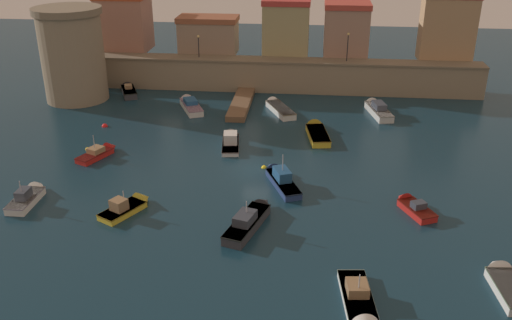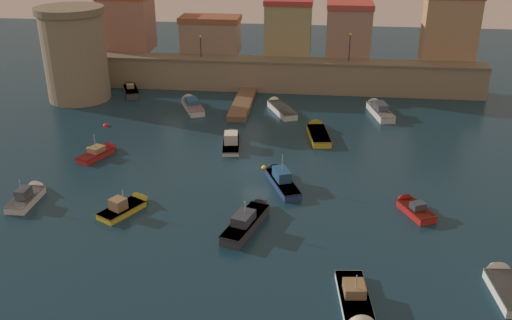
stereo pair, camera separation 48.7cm
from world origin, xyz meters
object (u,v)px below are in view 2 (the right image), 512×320
Objects in this scene: moored_boat_3 at (503,282)px; moored_boat_8 at (317,131)px; fortress_tower at (75,54)px; moored_boat_2 at (411,206)px; mooring_buoy_1 at (89,149)px; moored_boat_6 at (231,139)px; moored_boat_9 at (191,104)px; quay_lamp_0 at (201,42)px; moored_boat_0 at (30,194)px; moored_boat_13 at (130,89)px; mooring_buoy_2 at (264,168)px; moored_boat_11 at (378,109)px; moored_boat_4 at (279,107)px; quay_lamp_1 at (350,43)px; mooring_buoy_0 at (106,126)px; moored_boat_5 at (279,177)px; moored_boat_7 at (357,310)px; moored_boat_10 at (101,151)px; moored_boat_1 at (129,205)px; moored_boat_12 at (250,218)px.

moored_boat_3 is 0.79× the size of moored_boat_8.
fortress_tower reaches higher than moored_boat_2.
moored_boat_3 is at bearing -27.93° from mooring_buoy_1.
moored_boat_6 is 0.95× the size of moored_boat_9.
quay_lamp_0 is 34.39m from moored_boat_0.
moored_boat_13 is 29.10m from mooring_buoy_2.
moored_boat_6 is (-21.22, 22.05, 0.06)m from moored_boat_3.
quay_lamp_0 is 10.05m from moored_boat_9.
quay_lamp_0 reaches higher than moored_boat_2.
moored_boat_6 is at bearing 112.29° from moored_boat_11.
moored_boat_3 reaches higher than moored_boat_4.
quay_lamp_1 is at bearing -107.02° from moored_boat_13.
moored_boat_0 is (-27.47, -32.94, -6.21)m from quay_lamp_1.
moored_boat_8 is 15.10× the size of mooring_buoy_1.
moored_boat_4 is 1.03× the size of moored_boat_9.
moored_boat_2 is 35.19m from mooring_buoy_0.
moored_boat_5 is (-15.55, 13.47, 0.13)m from moored_boat_3.
moored_boat_13 is 12.25m from mooring_buoy_0.
moored_boat_9 is 10.69× the size of mooring_buoy_0.
moored_boat_2 is at bearing -154.45° from moored_boat_13.
moored_boat_8 is at bearing 62.11° from mooring_buoy_2.
moored_boat_7 is 21.52m from mooring_buoy_2.
moored_boat_6 is at bearing -69.78° from quay_lamp_0.
quay_lamp_0 reaches higher than moored_boat_5.
fortress_tower reaches higher than moored_boat_6.
mooring_buoy_0 is (-7.82, -15.61, -6.21)m from quay_lamp_0.
moored_boat_2 is 0.77× the size of moored_boat_13.
moored_boat_9 is (-18.38, 36.47, 0.15)m from moored_boat_7.
mooring_buoy_2 is (16.37, -1.23, -0.36)m from moored_boat_10.
quay_lamp_0 reaches higher than moored_boat_0.
moored_boat_1 is 20.07m from mooring_buoy_0.
mooring_buoy_1 is (-7.57, -13.89, -0.48)m from moored_boat_9.
moored_boat_9 is at bearing -6.93° from fortress_tower.
moored_boat_5 is at bearing 139.79° from moored_boat_11.
moored_boat_5 is (11.78, 6.25, 0.11)m from moored_boat_1.
moored_boat_9 is at bearing 24.62° from moored_boat_6.
moored_boat_9 is (8.33, 24.69, 0.05)m from moored_boat_0.
fortress_tower is at bearing 46.30° from moored_boat_3.
quay_lamp_0 reaches higher than moored_boat_12.
moored_boat_6 is 0.90× the size of moored_boat_11.
moored_boat_12 is at bearing -171.67° from moored_boat_13.
moored_boat_1 reaches higher than moored_boat_2.
fortress_tower is at bearing 58.13° from moored_boat_1.
moored_boat_7 is 0.91× the size of moored_boat_11.
moored_boat_10 is at bearing 101.29° from moored_boat_8.
quay_lamp_0 is at bearing -14.24° from moored_boat_0.
quay_lamp_0 reaches higher than moored_boat_9.
moored_boat_10 is (-5.71, -15.15, -0.11)m from moored_boat_9.
quay_lamp_0 is at bearing 33.91° from moored_boat_12.
moored_boat_1 is at bearing -138.10° from mooring_buoy_2.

